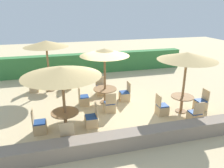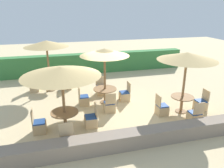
{
  "view_description": "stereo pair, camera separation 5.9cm",
  "coord_description": "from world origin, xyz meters",
  "px_view_note": "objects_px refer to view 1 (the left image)",
  "views": [
    {
      "loc": [
        -2.56,
        -8.82,
        4.39
      ],
      "look_at": [
        0.0,
        0.6,
        0.9
      ],
      "focal_mm": 35.0,
      "sensor_mm": 36.0,
      "label": 1
    },
    {
      "loc": [
        -2.5,
        -8.84,
        4.39
      ],
      "look_at": [
        0.0,
        0.6,
        0.9
      ],
      "focal_mm": 35.0,
      "sensor_mm": 36.0,
      "label": 2
    }
  ],
  "objects_px": {
    "patio_chair_center_west": "(84,100)",
    "patio_chair_center_south": "(110,106)",
    "parasol_center": "(105,52)",
    "patio_chair_center_north": "(101,89)",
    "parasol_back_left": "(46,44)",
    "patio_chair_back_left_east": "(67,85)",
    "parasol_front_left": "(62,72)",
    "patio_chair_back_left_west": "(34,87)",
    "round_table_back_left": "(50,81)",
    "patio_chair_front_right_west": "(162,109)",
    "patio_chair_front_left_east": "(92,120)",
    "patio_chair_front_right_south": "(195,116)",
    "parasol_front_right": "(187,57)",
    "patio_chair_front_left_west": "(39,126)",
    "patio_chair_front_right_east": "(201,104)",
    "round_table_center": "(105,91)",
    "patio_chair_center_east": "(125,95)",
    "round_table_front_right": "(182,100)",
    "round_table_front_left": "(65,116)",
    "patio_chair_front_left_south": "(67,138)"
  },
  "relations": [
    {
      "from": "parasol_back_left",
      "to": "patio_chair_center_north",
      "type": "xyz_separation_m",
      "value": [
        2.56,
        -1.26,
        -2.3
      ]
    },
    {
      "from": "parasol_back_left",
      "to": "patio_chair_back_left_east",
      "type": "distance_m",
      "value": 2.47
    },
    {
      "from": "round_table_center",
      "to": "round_table_front_left",
      "type": "xyz_separation_m",
      "value": [
        -2.0,
        -2.03,
        0.01
      ]
    },
    {
      "from": "patio_chair_back_left_east",
      "to": "patio_chair_center_north",
      "type": "relative_size",
      "value": 1.0
    },
    {
      "from": "round_table_back_left",
      "to": "round_table_front_right",
      "type": "bearing_deg",
      "value": -36.81
    },
    {
      "from": "patio_chair_front_left_east",
      "to": "patio_chair_front_left_west",
      "type": "height_order",
      "value": "same"
    },
    {
      "from": "round_table_center",
      "to": "patio_chair_center_west",
      "type": "relative_size",
      "value": 1.18
    },
    {
      "from": "round_table_front_right",
      "to": "patio_chair_front_left_west",
      "type": "bearing_deg",
      "value": -178.42
    },
    {
      "from": "parasol_front_left",
      "to": "patio_chair_center_south",
      "type": "bearing_deg",
      "value": 27.28
    },
    {
      "from": "patio_chair_center_west",
      "to": "patio_chair_center_south",
      "type": "relative_size",
      "value": 1.0
    },
    {
      "from": "patio_chair_front_right_south",
      "to": "patio_chair_center_north",
      "type": "bearing_deg",
      "value": 127.71
    },
    {
      "from": "patio_chair_front_right_south",
      "to": "patio_chair_front_right_east",
      "type": "relative_size",
      "value": 1.0
    },
    {
      "from": "parasol_center",
      "to": "patio_chair_center_east",
      "type": "bearing_deg",
      "value": -0.82
    },
    {
      "from": "patio_chair_front_right_south",
      "to": "patio_chair_front_left_south",
      "type": "bearing_deg",
      "value": -177.56
    },
    {
      "from": "parasol_center",
      "to": "patio_chair_center_east",
      "type": "height_order",
      "value": "parasol_center"
    },
    {
      "from": "parasol_back_left",
      "to": "round_table_front_left",
      "type": "distance_m",
      "value": 4.82
    },
    {
      "from": "patio_chair_back_left_west",
      "to": "patio_chair_center_north",
      "type": "xyz_separation_m",
      "value": [
        3.43,
        -1.31,
        0.0
      ]
    },
    {
      "from": "patio_chair_center_north",
      "to": "parasol_front_right",
      "type": "bearing_deg",
      "value": 135.92
    },
    {
      "from": "parasol_front_left",
      "to": "patio_chair_front_right_south",
      "type": "xyz_separation_m",
      "value": [
        5.0,
        -0.77,
        -2.01
      ]
    },
    {
      "from": "patio_chair_front_left_west",
      "to": "parasol_front_right",
      "type": "height_order",
      "value": "parasol_front_right"
    },
    {
      "from": "parasol_back_left",
      "to": "patio_chair_front_left_east",
      "type": "relative_size",
      "value": 2.94
    },
    {
      "from": "parasol_front_left",
      "to": "patio_chair_front_right_west",
      "type": "relative_size",
      "value": 2.98
    },
    {
      "from": "patio_chair_back_left_west",
      "to": "parasol_front_right",
      "type": "xyz_separation_m",
      "value": [
        6.41,
        -4.2,
        2.21
      ]
    },
    {
      "from": "patio_chair_back_left_east",
      "to": "round_table_front_right",
      "type": "xyz_separation_m",
      "value": [
        4.64,
        -4.13,
        0.29
      ]
    },
    {
      "from": "patio_chair_front_left_south",
      "to": "patio_chair_front_left_west",
      "type": "bearing_deg",
      "value": 132.27
    },
    {
      "from": "round_table_center",
      "to": "patio_chair_center_west",
      "type": "xyz_separation_m",
      "value": [
        -1.04,
        -0.03,
        -0.3
      ]
    },
    {
      "from": "round_table_back_left",
      "to": "patio_chair_front_right_west",
      "type": "relative_size",
      "value": 0.99
    },
    {
      "from": "patio_chair_center_west",
      "to": "round_table_front_left",
      "type": "height_order",
      "value": "patio_chair_center_west"
    },
    {
      "from": "round_table_center",
      "to": "round_table_back_left",
      "type": "bearing_deg",
      "value": 137.54
    },
    {
      "from": "round_table_front_right",
      "to": "patio_chair_back_left_east",
      "type": "bearing_deg",
      "value": 138.31
    },
    {
      "from": "parasol_back_left",
      "to": "parasol_center",
      "type": "relative_size",
      "value": 1.05
    },
    {
      "from": "patio_chair_front_right_west",
      "to": "patio_chair_front_right_south",
      "type": "height_order",
      "value": "same"
    },
    {
      "from": "round_table_back_left",
      "to": "parasol_center",
      "type": "relative_size",
      "value": 0.35
    },
    {
      "from": "patio_chair_center_south",
      "to": "parasol_front_right",
      "type": "distance_m",
      "value": 3.84
    },
    {
      "from": "patio_chair_front_right_south",
      "to": "patio_chair_center_east",
      "type": "bearing_deg",
      "value": 125.89
    },
    {
      "from": "patio_chair_center_south",
      "to": "patio_chair_center_west",
      "type": "bearing_deg",
      "value": 135.38
    },
    {
      "from": "patio_chair_center_north",
      "to": "round_table_front_right",
      "type": "height_order",
      "value": "patio_chair_center_north"
    },
    {
      "from": "round_table_front_left",
      "to": "patio_chair_front_right_east",
      "type": "bearing_deg",
      "value": 1.53
    },
    {
      "from": "patio_chair_front_left_west",
      "to": "patio_chair_front_right_east",
      "type": "bearing_deg",
      "value": 90.98
    },
    {
      "from": "parasol_center",
      "to": "patio_chair_center_north",
      "type": "xyz_separation_m",
      "value": [
        0.02,
        1.07,
        -2.18
      ]
    },
    {
      "from": "patio_chair_front_left_east",
      "to": "patio_chair_front_right_east",
      "type": "xyz_separation_m",
      "value": [
        4.98,
        0.19,
        0.0
      ]
    },
    {
      "from": "patio_chair_center_west",
      "to": "patio_chair_center_south",
      "type": "xyz_separation_m",
      "value": [
        1.01,
        -0.99,
        0.0
      ]
    },
    {
      "from": "round_table_center",
      "to": "patio_chair_front_left_west",
      "type": "height_order",
      "value": "patio_chair_front_left_west"
    },
    {
      "from": "patio_chair_center_west",
      "to": "patio_chair_back_left_west",
      "type": "bearing_deg",
      "value": -135.46
    },
    {
      "from": "patio_chair_front_right_south",
      "to": "patio_chair_front_right_west",
      "type": "bearing_deg",
      "value": 135.68
    },
    {
      "from": "parasol_center",
      "to": "parasol_front_left",
      "type": "height_order",
      "value": "parasol_center"
    },
    {
      "from": "parasol_front_left",
      "to": "round_table_center",
      "type": "bearing_deg",
      "value": 45.44
    },
    {
      "from": "patio_chair_front_right_south",
      "to": "patio_chair_front_left_east",
      "type": "bearing_deg",
      "value": 169.68
    },
    {
      "from": "parasol_front_right",
      "to": "patio_chair_front_right_south",
      "type": "xyz_separation_m",
      "value": [
        0.0,
        -0.97,
        -2.21
      ]
    },
    {
      "from": "patio_chair_center_west",
      "to": "patio_chair_front_right_south",
      "type": "relative_size",
      "value": 1.0
    }
  ]
}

